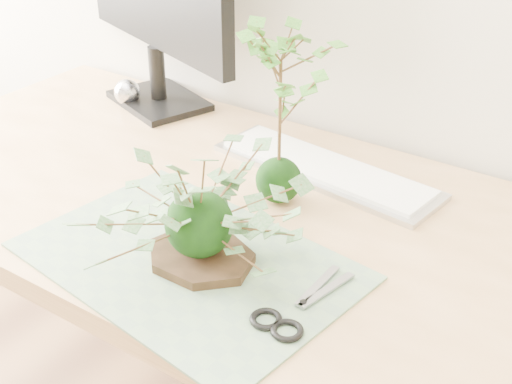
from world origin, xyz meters
TOP-DOWN VIEW (x-y plane):
  - desk at (-0.04, 1.23)m, footprint 1.60×0.70m
  - cutting_mat at (-0.06, 1.05)m, footprint 0.54×0.40m
  - stone_dish at (-0.05, 1.06)m, footprint 0.18×0.18m
  - ivy_kokedama at (-0.05, 1.06)m, footprint 0.30×0.30m
  - maple_kokedama at (-0.05, 1.28)m, footprint 0.19×0.19m
  - keyboard at (-0.03, 1.42)m, footprint 0.46×0.18m
  - foil_ball at (-0.57, 1.45)m, footprint 0.06×0.06m
  - scissors at (0.14, 1.02)m, footprint 0.08×0.18m

SIDE VIEW (x-z plane):
  - desk at x=-0.04m, z-range 0.28..1.02m
  - cutting_mat at x=-0.06m, z-range 0.74..0.74m
  - scissors at x=0.14m, z-range 0.74..0.75m
  - keyboard at x=-0.03m, z-range 0.74..0.76m
  - stone_dish at x=-0.05m, z-range 0.74..0.76m
  - foil_ball at x=-0.57m, z-range 0.74..0.80m
  - ivy_kokedama at x=-0.05m, z-range 0.76..0.96m
  - maple_kokedama at x=-0.05m, z-range 0.81..1.14m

